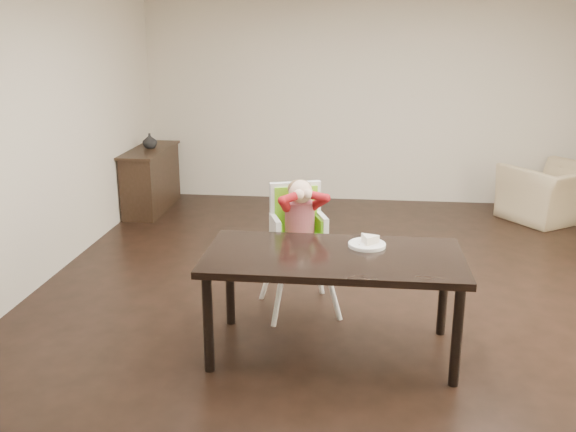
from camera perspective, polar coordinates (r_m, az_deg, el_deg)
name	(u,v)px	position (r m, az deg, el deg)	size (l,w,h in m)	color
ground	(372,307)	(5.51, 7.48, -7.99)	(7.00, 7.00, 0.00)	black
room_walls	(381,83)	(5.03, 8.29, 11.60)	(6.02, 7.02, 2.71)	beige
dining_table	(333,265)	(4.51, 4.06, -4.35)	(1.80, 0.90, 0.75)	black
high_chair	(299,218)	(5.17, 0.99, -0.21)	(0.59, 0.59, 1.11)	white
plate	(368,243)	(4.65, 7.10, -2.36)	(0.34, 0.34, 0.08)	white
armchair	(553,184)	(8.36, 22.52, 2.67)	(1.03, 0.67, 0.90)	tan
sideboard	(151,179)	(8.37, -12.08, 3.22)	(0.44, 1.26, 0.79)	black
vase	(150,141)	(8.31, -12.19, 6.53)	(0.18, 0.19, 0.18)	#99999E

